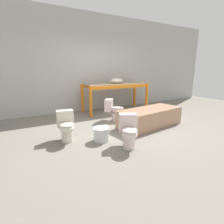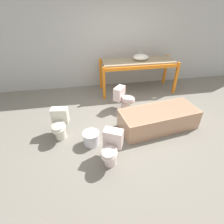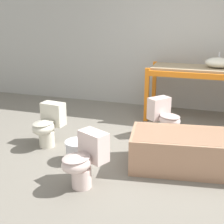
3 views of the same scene
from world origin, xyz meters
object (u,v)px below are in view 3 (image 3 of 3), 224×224
sink_basin (219,63)px  toilet_extra (165,118)px  bathtub_main (201,149)px  toilet_near (84,159)px  toilet_far (48,124)px  bucket_white (78,151)px

sink_basin → toilet_extra: (-0.71, -1.04, -0.70)m
bathtub_main → sink_basin: bearing=77.7°
toilet_near → toilet_far: same height
toilet_far → toilet_extra: bearing=35.1°
bathtub_main → bucket_white: bearing=-177.8°
toilet_near → toilet_extra: bearing=95.7°
toilet_near → toilet_far: size_ratio=1.00×
bucket_white → bathtub_main: bearing=10.3°
toilet_extra → bucket_white: size_ratio=1.80×
toilet_near → bucket_white: toilet_near is taller
bathtub_main → toilet_far: toilet_far is taller
sink_basin → toilet_extra: size_ratio=0.74×
toilet_extra → bathtub_main: bearing=-106.7°
toilet_far → bucket_white: toilet_far is taller
sink_basin → bucket_white: size_ratio=1.34×
toilet_extra → sink_basin: bearing=5.3°
sink_basin → toilet_far: bearing=-140.8°
sink_basin → bathtub_main: sink_basin is taller
bathtub_main → toilet_extra: toilet_extra is taller
sink_basin → bucket_white: (-1.64, -2.16, -0.88)m
bathtub_main → toilet_near: 1.44m
toilet_near → toilet_far: bearing=163.5°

